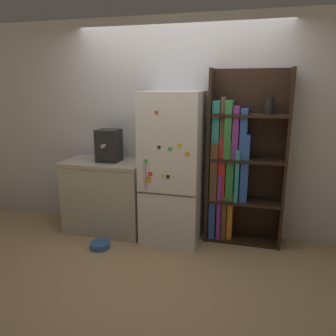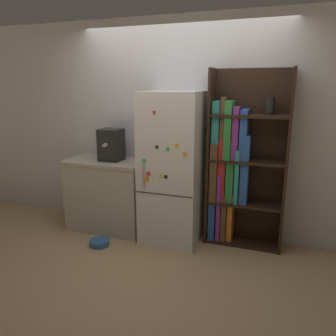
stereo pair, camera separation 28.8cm
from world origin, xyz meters
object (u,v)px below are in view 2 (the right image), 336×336
object	(u,v)px
refrigerator	(173,168)
bookshelf	(236,167)
pet_bowl	(99,242)
espresso_machine	(111,145)

from	to	relation	value
refrigerator	bookshelf	xyz separation A→B (m)	(0.71, 0.17, 0.04)
refrigerator	pet_bowl	bearing A→B (deg)	-147.63
bookshelf	espresso_machine	bearing A→B (deg)	-175.01
refrigerator	espresso_machine	distance (m)	0.85
espresso_machine	pet_bowl	world-z (taller)	espresso_machine
refrigerator	espresso_machine	xyz separation A→B (m)	(-0.81, 0.04, 0.23)
refrigerator	bookshelf	world-z (taller)	bookshelf
bookshelf	pet_bowl	world-z (taller)	bookshelf
pet_bowl	refrigerator	bearing A→B (deg)	32.37
refrigerator	bookshelf	bearing A→B (deg)	13.73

